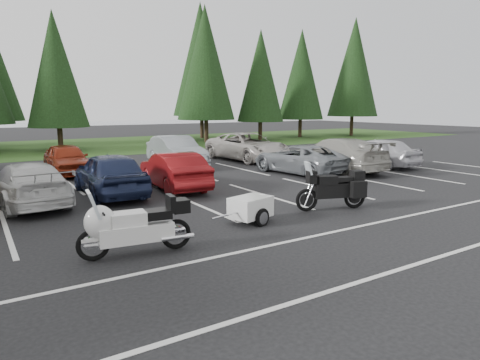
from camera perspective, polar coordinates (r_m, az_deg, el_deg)
name	(u,v)px	position (r m, az deg, el deg)	size (l,w,h in m)	color
ground	(198,214)	(12.66, -5.61, -4.48)	(120.00, 120.00, 0.00)	black
grass_strip	(55,147)	(35.53, -23.40, 4.01)	(80.00, 16.00, 0.01)	#203C13
lake_water	(47,128)	(66.72, -24.30, 6.31)	(70.00, 50.00, 0.02)	gray
stall_markings	(171,201)	(14.42, -9.21, -2.76)	(32.00, 16.00, 0.01)	silver
conifer_5	(55,69)	(33.12, -23.40, 13.41)	(4.14, 4.14, 9.63)	#332316
conifer_6	(205,63)	(37.58, -4.63, 15.30)	(4.93, 4.93, 11.48)	#332316
conifer_7	(261,76)	(40.12, 2.76, 13.69)	(4.27, 4.27, 9.94)	#332316
conifer_8	(301,75)	(44.13, 8.18, 13.72)	(4.53, 4.53, 10.56)	#332316
conifer_9	(354,67)	(47.39, 14.97, 14.31)	(5.19, 5.19, 12.10)	#332316
conifer_back_c	(201,60)	(42.72, -5.23, 15.69)	(5.50, 5.50, 12.81)	#332316
car_near_3	(28,184)	(15.10, -26.42, -0.48)	(1.92, 4.72, 1.37)	beige
car_near_4	(110,174)	(15.67, -16.98, 0.82)	(1.84, 4.57, 1.56)	#18203E
car_near_5	(174,170)	(16.42, -8.84, 1.27)	(1.49, 4.27, 1.41)	maroon
car_near_6	(300,159)	(20.20, 7.97, 2.80)	(2.24, 4.87, 1.35)	gray
car_near_7	(336,154)	(21.24, 12.66, 3.34)	(2.25, 5.53, 1.61)	#9E9B91
car_near_8	(378,152)	(23.47, 17.90, 3.58)	(1.78, 4.42, 1.51)	silver
car_far_2	(67,159)	(21.23, -22.08, 2.59)	(1.67, 4.14, 1.41)	maroon
car_far_3	(176,151)	(22.51, -8.51, 3.80)	(1.68, 4.81, 1.58)	gray
car_far_4	(248,147)	(24.84, 1.02, 4.48)	(2.65, 5.75, 1.60)	#B3ACA4
touring_motorcycle	(136,221)	(9.27, -13.75, -5.34)	(2.67, 0.82, 1.48)	silver
cargo_trailer	(251,210)	(11.52, 1.41, -3.99)	(1.58, 0.89, 0.73)	white
adventure_motorcycle	(331,185)	(13.19, 12.10, -0.67)	(2.51, 0.87, 1.53)	black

